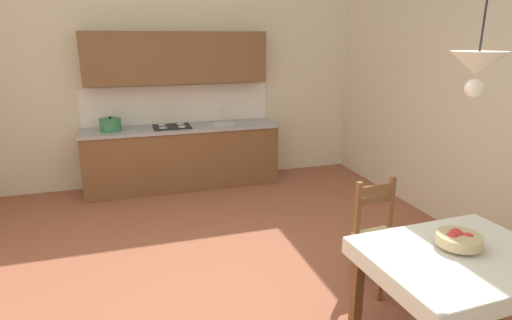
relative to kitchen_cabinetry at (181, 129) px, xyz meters
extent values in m
cube|color=#99563D|center=(-0.04, -2.93, -0.91)|extent=(6.18, 7.01, 0.10)
cube|color=beige|center=(-0.04, 0.33, 1.14)|extent=(6.18, 0.12, 3.99)
cube|color=brown|center=(0.01, -0.04, -0.43)|extent=(2.72, 0.60, 0.86)
cube|color=#9E9EA3|center=(0.01, -0.05, 0.02)|extent=(2.75, 0.63, 0.04)
cube|color=white|center=(0.01, 0.26, 0.32)|extent=(2.72, 0.01, 0.55)
cube|color=brown|center=(0.01, 0.09, 0.99)|extent=(2.50, 0.34, 0.70)
cube|color=black|center=(0.01, -0.31, -0.81)|extent=(2.68, 0.02, 0.09)
cylinder|color=silver|center=(0.62, -0.04, 0.04)|extent=(0.34, 0.34, 0.02)
cylinder|color=silver|center=(0.62, 0.10, 0.15)|extent=(0.02, 0.02, 0.22)
cube|color=black|center=(-0.13, -0.04, 0.05)|extent=(0.52, 0.42, 0.01)
cylinder|color=silver|center=(-0.26, -0.14, 0.06)|extent=(0.11, 0.11, 0.01)
cylinder|color=silver|center=(0.00, -0.14, 0.06)|extent=(0.11, 0.11, 0.01)
cylinder|color=silver|center=(-0.26, 0.06, 0.06)|extent=(0.11, 0.11, 0.01)
cylinder|color=silver|center=(0.00, 0.06, 0.06)|extent=(0.11, 0.11, 0.01)
cylinder|color=#337A4C|center=(-0.95, -0.06, 0.12)|extent=(0.28, 0.28, 0.15)
cylinder|color=#337A4C|center=(-0.95, -0.06, 0.20)|extent=(0.29, 0.29, 0.02)
sphere|color=black|center=(-0.95, -0.06, 0.23)|extent=(0.04, 0.04, 0.04)
cube|color=brown|center=(1.31, -3.99, -0.12)|extent=(1.19, 0.93, 0.02)
cube|color=brown|center=(0.78, -3.63, -0.49)|extent=(0.07, 0.07, 0.73)
cube|color=brown|center=(1.81, -3.59, -0.49)|extent=(0.07, 0.07, 0.73)
cube|color=silver|center=(1.31, -3.99, -0.10)|extent=(1.26, 0.99, 0.00)
cube|color=silver|center=(1.29, -3.52, -0.17)|extent=(1.22, 0.06, 0.12)
cube|color=silver|center=(0.70, -4.01, -0.17)|extent=(0.04, 0.95, 0.12)
cube|color=#D1BC89|center=(1.34, -3.14, -0.43)|extent=(0.46, 0.46, 0.04)
cube|color=brown|center=(1.53, -3.30, -0.65)|extent=(0.05, 0.05, 0.41)
cube|color=brown|center=(1.17, -3.34, -0.65)|extent=(0.05, 0.05, 0.41)
cube|color=brown|center=(1.50, -2.94, -0.39)|extent=(0.05, 0.05, 0.93)
cube|color=brown|center=(1.14, -2.98, -0.39)|extent=(0.05, 0.05, 0.93)
cube|color=brown|center=(1.32, -2.96, -0.01)|extent=(0.32, 0.05, 0.07)
cube|color=brown|center=(1.32, -2.96, -0.12)|extent=(0.32, 0.05, 0.07)
cylinder|color=tan|center=(1.35, -3.92, -0.09)|extent=(0.17, 0.17, 0.02)
cylinder|color=tan|center=(1.35, -3.92, -0.04)|extent=(0.30, 0.30, 0.07)
sphere|color=red|center=(1.30, -3.91, -0.03)|extent=(0.09, 0.09, 0.09)
sphere|color=red|center=(1.41, -3.94, -0.04)|extent=(0.08, 0.08, 0.08)
sphere|color=red|center=(1.35, -3.89, -0.03)|extent=(0.10, 0.10, 0.10)
cylinder|color=black|center=(1.25, -3.96, 1.45)|extent=(0.01, 0.01, 0.57)
cone|color=silver|center=(1.25, -3.96, 1.13)|extent=(0.32, 0.32, 0.14)
sphere|color=white|center=(1.25, -3.96, 0.99)|extent=(0.11, 0.11, 0.11)
camera|label=1|loc=(-0.72, -5.96, 1.28)|focal=29.46mm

